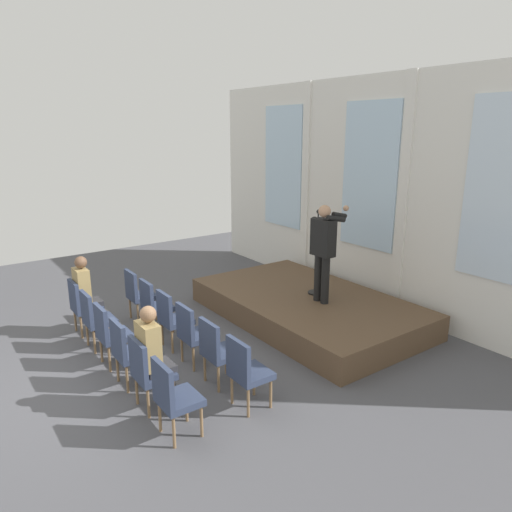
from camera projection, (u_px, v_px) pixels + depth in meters
The scene contains 19 objects.
ground_plane at pixel (93, 383), 6.45m from camera, with size 14.14×14.14×0.00m, color #4C4C51.
rear_partition at pixel (372, 193), 8.91m from camera, with size 9.66×0.14×4.32m.
stage_platform at pixel (307, 307), 8.59m from camera, with size 4.15×2.46×0.44m, color brown.
speaker at pixel (323, 246), 7.99m from camera, with size 0.51×0.69×1.70m.
mic_stand at pixel (316, 276), 8.56m from camera, with size 0.28×0.28×1.56m.
chair_r0_c0 at pixel (138, 292), 8.43m from camera, with size 0.46×0.44×0.94m.
chair_r0_c1 at pixel (153, 303), 7.89m from camera, with size 0.46×0.44×0.94m.
chair_r0_c2 at pixel (171, 316), 7.36m from camera, with size 0.46×0.44×0.94m.
chair_r0_c3 at pixel (192, 331), 6.82m from camera, with size 0.46×0.44×0.94m.
chair_r0_c4 at pixel (217, 348), 6.28m from camera, with size 0.46×0.44×0.94m.
chair_r0_c5 at pixel (246, 369), 5.75m from camera, with size 0.46×0.44×0.94m.
chair_r1_c0 at pixel (82, 304), 7.88m from camera, with size 0.46×0.44×0.94m.
audience_r1_c0 at pixel (86, 291), 7.87m from camera, with size 0.36×0.39×1.35m.
chair_r1_c1 at pixel (95, 316), 7.34m from camera, with size 0.46×0.44×0.94m.
chair_r1_c2 at pixel (110, 331), 6.81m from camera, with size 0.46×0.44×0.94m.
chair_r1_c3 at pixel (127, 349), 6.27m from camera, with size 0.46×0.44×0.94m.
chair_r1_c4 at pixel (148, 369), 5.73m from camera, with size 0.46×0.44×0.94m.
audience_r1_c4 at pixel (153, 352), 5.72m from camera, with size 0.36×0.39×1.35m.
chair_r1_c5 at pixel (173, 394), 5.20m from camera, with size 0.46×0.44×0.94m.
Camera 1 is at (5.99, -1.54, 3.37)m, focal length 33.07 mm.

